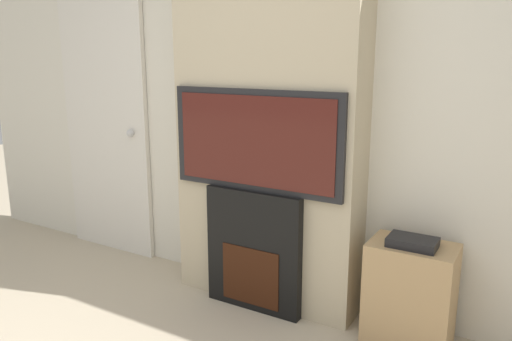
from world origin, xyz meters
TOP-DOWN VIEW (x-y plane):
  - wall_back at (0.00, 2.03)m, footprint 6.00×0.06m
  - chimney_breast at (0.00, 1.86)m, footprint 1.22×0.28m
  - fireplace at (0.00, 1.72)m, footprint 0.65×0.15m
  - television at (0.00, 1.71)m, footprint 1.14×0.07m
  - media_stand at (0.95, 1.80)m, footprint 0.46×0.31m
  - entry_door at (-1.55, 1.97)m, footprint 0.87×0.09m

SIDE VIEW (x-z plane):
  - media_stand at x=0.95m, z-range -0.02..0.62m
  - fireplace at x=0.00m, z-range 0.00..0.77m
  - entry_door at x=-1.55m, z-range 0.00..2.09m
  - television at x=0.00m, z-range 0.78..1.39m
  - wall_back at x=0.00m, z-range 0.00..2.70m
  - chimney_breast at x=0.00m, z-range 0.00..2.70m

